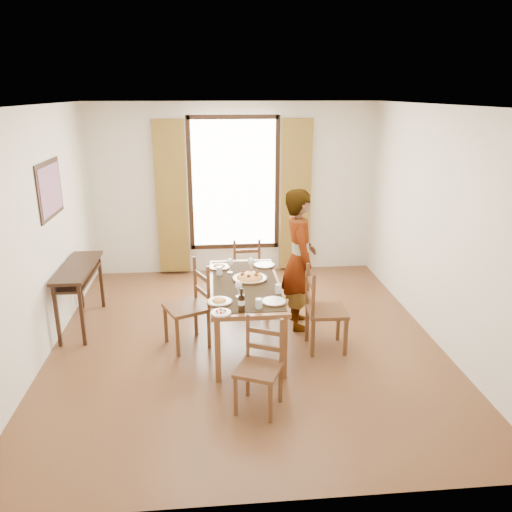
{
  "coord_description": "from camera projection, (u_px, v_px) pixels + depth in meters",
  "views": [
    {
      "loc": [
        -0.37,
        -5.35,
        2.84
      ],
      "look_at": [
        0.14,
        0.17,
        1.0
      ],
      "focal_mm": 35.0,
      "sensor_mm": 36.0,
      "label": 1
    }
  ],
  "objects": [
    {
      "name": "wine_glass_b",
      "position": [
        251.0,
        265.0,
        6.01
      ],
      "size": [
        0.08,
        0.08,
        0.18
      ],
      "primitive_type": null,
      "color": "white",
      "rests_on": "dining_table"
    },
    {
      "name": "pasta_platter",
      "position": [
        250.0,
        275.0,
        5.78
      ],
      "size": [
        0.4,
        0.4,
        0.1
      ],
      "primitive_type": null,
      "color": "#AF2A16",
      "rests_on": "dining_table"
    },
    {
      "name": "chair_east",
      "position": [
        323.0,
        312.0,
        5.66
      ],
      "size": [
        0.44,
        0.44,
        0.98
      ],
      "rotation": [
        0.0,
        0.0,
        1.55
      ],
      "color": "brown",
      "rests_on": "ground"
    },
    {
      "name": "wine_glass_c",
      "position": [
        230.0,
        265.0,
        5.99
      ],
      "size": [
        0.08,
        0.08,
        0.18
      ],
      "primitive_type": null,
      "color": "white",
      "rests_on": "dining_table"
    },
    {
      "name": "dining_table",
      "position": [
        245.0,
        289.0,
        5.7
      ],
      "size": [
        0.79,
        1.72,
        0.76
      ],
      "color": "brown",
      "rests_on": "ground"
    },
    {
      "name": "tumbler_a",
      "position": [
        278.0,
        289.0,
        5.4
      ],
      "size": [
        0.07,
        0.07,
        0.1
      ],
      "primitive_type": "cylinder",
      "color": "silver",
      "rests_on": "dining_table"
    },
    {
      "name": "chair_west",
      "position": [
        189.0,
        308.0,
        5.74
      ],
      "size": [
        0.59,
        0.59,
        1.0
      ],
      "rotation": [
        0.0,
        0.0,
        -1.15
      ],
      "color": "brown",
      "rests_on": "ground"
    },
    {
      "name": "ground",
      "position": [
        246.0,
        340.0,
        5.98
      ],
      "size": [
        5.0,
        5.0,
        0.0
      ],
      "primitive_type": "plane",
      "color": "#523219",
      "rests_on": "ground"
    },
    {
      "name": "caprese_plate",
      "position": [
        221.0,
        312.0,
        4.91
      ],
      "size": [
        0.2,
        0.2,
        0.04
      ],
      "primitive_type": null,
      "color": "silver",
      "rests_on": "dining_table"
    },
    {
      "name": "tumbler_b",
      "position": [
        219.0,
        271.0,
        5.93
      ],
      "size": [
        0.07,
        0.07,
        0.1
      ],
      "primitive_type": "cylinder",
      "color": "silver",
      "rests_on": "dining_table"
    },
    {
      "name": "room_shell",
      "position": [
        244.0,
        212.0,
        5.62
      ],
      "size": [
        4.6,
        5.1,
        2.74
      ],
      "color": "silver",
      "rests_on": "ground"
    },
    {
      "name": "wine_bottle",
      "position": [
        241.0,
        300.0,
        4.92
      ],
      "size": [
        0.07,
        0.07,
        0.25
      ],
      "primitive_type": null,
      "color": "black",
      "rests_on": "dining_table"
    },
    {
      "name": "plate_nw",
      "position": [
        219.0,
        266.0,
        6.18
      ],
      "size": [
        0.27,
        0.27,
        0.05
      ],
      "primitive_type": null,
      "color": "silver",
      "rests_on": "dining_table"
    },
    {
      "name": "chair_north",
      "position": [
        246.0,
        270.0,
        7.11
      ],
      "size": [
        0.41,
        0.41,
        0.9
      ],
      "rotation": [
        0.0,
        0.0,
        3.16
      ],
      "color": "brown",
      "rests_on": "ground"
    },
    {
      "name": "plate_sw",
      "position": [
        219.0,
        300.0,
        5.16
      ],
      "size": [
        0.27,
        0.27,
        0.05
      ],
      "primitive_type": null,
      "color": "silver",
      "rests_on": "dining_table"
    },
    {
      "name": "plate_ne",
      "position": [
        264.0,
        264.0,
        6.25
      ],
      "size": [
        0.27,
        0.27,
        0.05
      ],
      "primitive_type": null,
      "color": "silver",
      "rests_on": "dining_table"
    },
    {
      "name": "chair_south",
      "position": [
        260.0,
        368.0,
        4.6
      ],
      "size": [
        0.51,
        0.51,
        0.87
      ],
      "rotation": [
        0.0,
        0.0,
        -0.42
      ],
      "color": "brown",
      "rests_on": "ground"
    },
    {
      "name": "tumbler_c",
      "position": [
        259.0,
        303.0,
        5.02
      ],
      "size": [
        0.07,
        0.07,
        0.1
      ],
      "primitive_type": "cylinder",
      "color": "silver",
      "rests_on": "dining_table"
    },
    {
      "name": "man",
      "position": [
        299.0,
        260.0,
        6.11
      ],
      "size": [
        0.66,
        0.45,
        1.75
      ],
      "primitive_type": "imported",
      "rotation": [
        0.0,
        0.0,
        1.6
      ],
      "color": "gray",
      "rests_on": "ground"
    },
    {
      "name": "console_table",
      "position": [
        78.0,
        275.0,
        6.16
      ],
      "size": [
        0.38,
        1.2,
        0.8
      ],
      "color": "black",
      "rests_on": "ground"
    },
    {
      "name": "plate_se",
      "position": [
        274.0,
        300.0,
        5.16
      ],
      "size": [
        0.27,
        0.27,
        0.05
      ],
      "primitive_type": null,
      "color": "silver",
      "rests_on": "dining_table"
    },
    {
      "name": "wine_glass_a",
      "position": [
        239.0,
        289.0,
        5.28
      ],
      "size": [
        0.08,
        0.08,
        0.18
      ],
      "primitive_type": null,
      "color": "white",
      "rests_on": "dining_table"
    }
  ]
}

